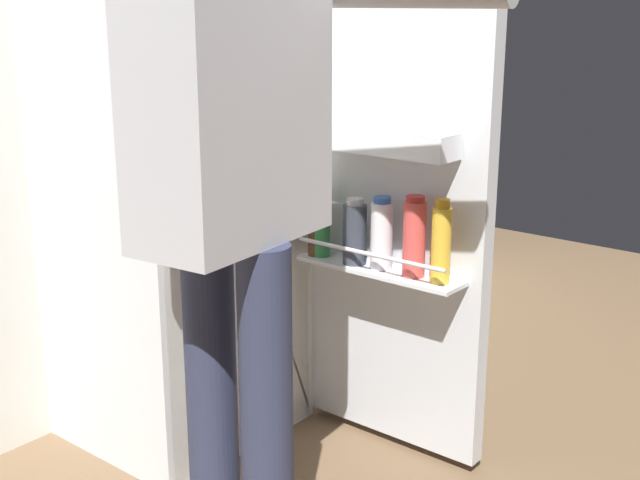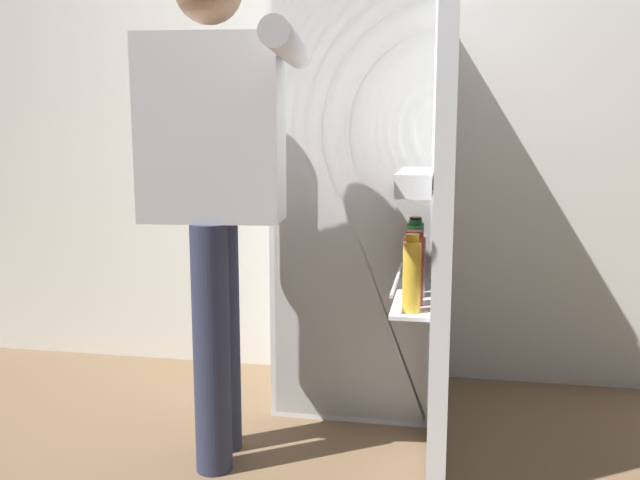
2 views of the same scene
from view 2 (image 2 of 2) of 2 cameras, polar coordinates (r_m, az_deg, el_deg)
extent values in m
plane|color=brown|center=(2.49, 1.59, -17.37)|extent=(5.73, 5.73, 0.00)
cube|color=silver|center=(3.09, 4.29, 13.28)|extent=(4.40, 0.10, 2.67)
cube|color=silver|center=(2.77, 3.39, 2.77)|extent=(0.62, 0.57, 1.60)
cube|color=white|center=(2.49, 2.59, 2.07)|extent=(0.58, 0.01, 1.56)
cube|color=white|center=(2.55, 2.72, 0.65)|extent=(0.54, 0.09, 0.01)
cube|color=silver|center=(2.17, 10.32, 0.77)|extent=(0.06, 0.60, 1.54)
cube|color=white|center=(2.22, 7.89, -4.81)|extent=(0.12, 0.52, 0.01)
cylinder|color=silver|center=(2.20, 6.53, -3.23)|extent=(0.01, 0.50, 0.01)
cube|color=white|center=(2.16, 8.11, 4.88)|extent=(0.11, 0.44, 0.07)
cylinder|color=#333842|center=(2.28, 7.86, -2.03)|extent=(0.07, 0.07, 0.17)
cylinder|color=silver|center=(2.26, 7.91, 0.39)|extent=(0.05, 0.05, 0.02)
cylinder|color=green|center=(2.40, 7.99, -1.16)|extent=(0.05, 0.05, 0.20)
cylinder|color=#195B28|center=(2.38, 8.05, 1.42)|extent=(0.05, 0.05, 0.02)
cylinder|color=gold|center=(1.99, 7.72, -3.13)|extent=(0.05, 0.05, 0.21)
cylinder|color=#BC8419|center=(1.97, 7.79, 0.16)|extent=(0.04, 0.04, 0.02)
cylinder|color=#DB4C47|center=(2.08, 7.87, -2.58)|extent=(0.06, 0.06, 0.21)
cylinder|color=#B22D28|center=(2.06, 7.94, 0.53)|extent=(0.05, 0.05, 0.02)
cylinder|color=white|center=(2.19, 8.02, -2.25)|extent=(0.06, 0.06, 0.19)
cylinder|color=#335BB2|center=(2.17, 8.08, 0.46)|extent=(0.05, 0.05, 0.02)
cylinder|color=brown|center=(2.41, 8.00, -1.01)|extent=(0.06, 0.06, 0.21)
cylinder|color=black|center=(2.39, 8.06, 1.69)|extent=(0.04, 0.04, 0.02)
cylinder|color=#4C7F3D|center=(2.53, 5.20, 1.56)|extent=(0.10, 0.10, 0.08)
cylinder|color=#2D334C|center=(2.39, -8.19, -7.93)|extent=(0.12, 0.12, 0.82)
cylinder|color=#2D334C|center=(2.24, -9.11, -9.12)|extent=(0.12, 0.12, 0.82)
cube|color=silver|center=(2.21, -9.08, 9.15)|extent=(0.47, 0.27, 0.58)
cylinder|color=silver|center=(2.42, -7.81, 8.63)|extent=(0.08, 0.08, 0.55)
cylinder|color=silver|center=(1.95, -2.70, 16.07)|extent=(0.14, 0.55, 0.08)
camera|label=1|loc=(2.16, -58.02, 10.49)|focal=47.45mm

